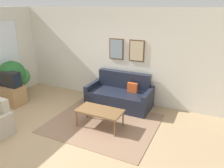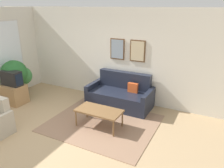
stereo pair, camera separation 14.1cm
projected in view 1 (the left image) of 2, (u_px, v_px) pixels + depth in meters
The scene contains 9 objects.
ground_plane at pixel (42, 138), 4.78m from camera, with size 16.00×16.00×0.00m, color tan.
area_rug at pixel (103, 123), 5.38m from camera, with size 2.56×2.13×0.01m.
wall_back at pixel (100, 54), 6.63m from camera, with size 8.00×0.09×2.70m.
couch at pixel (120, 95), 6.24m from camera, with size 1.80×0.90×0.94m.
coffee_table at pixel (100, 111), 5.10m from camera, with size 1.08×0.55×0.44m.
tv_stand at pixel (12, 95), 6.34m from camera, with size 0.65×0.51×0.56m.
tv at pixel (10, 79), 6.17m from camera, with size 0.62×0.28×0.43m.
potted_plant_tall at pixel (12, 75), 6.52m from camera, with size 0.78×0.78×1.20m.
potted_plant_by_window at pixel (21, 78), 6.91m from camera, with size 0.57×0.57×0.90m.
Camera 1 is at (3.16, -3.02, 2.75)m, focal length 35.00 mm.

